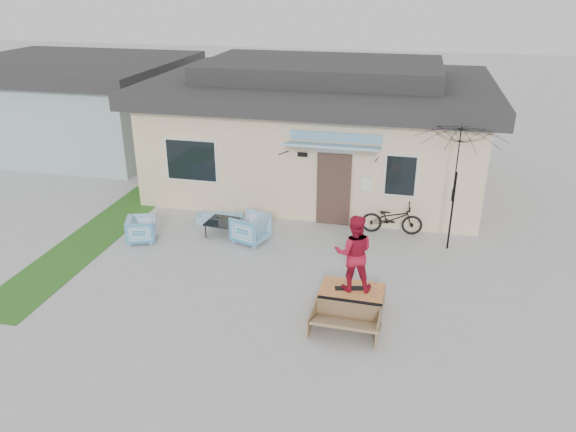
% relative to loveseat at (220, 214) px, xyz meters
% --- Properties ---
extents(ground, '(90.00, 90.00, 0.00)m').
position_rel_loveseat_xyz_m(ground, '(2.17, -3.85, -0.26)').
color(ground, '#ADADAD').
rests_on(ground, ground).
extents(grass_strip, '(1.40, 8.00, 0.01)m').
position_rel_loveseat_xyz_m(grass_strip, '(-3.03, -1.85, -0.25)').
color(grass_strip, '#265E1E').
rests_on(grass_strip, ground).
extents(house, '(10.80, 8.49, 4.10)m').
position_rel_loveseat_xyz_m(house, '(2.17, 4.15, 1.69)').
color(house, beige).
rests_on(house, ground).
extents(neighbor_house, '(8.60, 7.60, 3.50)m').
position_rel_loveseat_xyz_m(neighbor_house, '(-8.33, 6.15, 1.53)').
color(neighbor_house, '#9CB3BD').
rests_on(neighbor_house, ground).
extents(loveseat, '(1.36, 0.64, 0.51)m').
position_rel_loveseat_xyz_m(loveseat, '(0.00, 0.00, 0.00)').
color(loveseat, teal).
rests_on(loveseat, ground).
extents(armchair_left, '(0.88, 0.91, 0.74)m').
position_rel_loveseat_xyz_m(armchair_left, '(-1.63, -1.63, 0.12)').
color(armchair_left, teal).
rests_on(armchair_left, ground).
extents(armchair_right, '(0.99, 1.02, 0.85)m').
position_rel_loveseat_xyz_m(armchair_right, '(1.21, -1.00, 0.17)').
color(armchair_right, teal).
rests_on(armchair_right, ground).
extents(coffee_table, '(0.85, 0.85, 0.39)m').
position_rel_loveseat_xyz_m(coffee_table, '(0.32, -0.73, -0.06)').
color(coffee_table, black).
rests_on(coffee_table, ground).
extents(bicycle, '(1.70, 0.69, 1.06)m').
position_rel_loveseat_xyz_m(bicycle, '(4.84, 0.36, 0.28)').
color(bicycle, black).
rests_on(bicycle, ground).
extents(patio_umbrella, '(2.71, 2.60, 2.20)m').
position_rel_loveseat_xyz_m(patio_umbrella, '(6.33, -0.26, 1.49)').
color(patio_umbrella, black).
rests_on(patio_umbrella, ground).
extents(skate_ramp, '(1.38, 1.81, 0.44)m').
position_rel_loveseat_xyz_m(skate_ramp, '(4.22, -3.64, -0.03)').
color(skate_ramp, olive).
rests_on(skate_ramp, ground).
extents(skateboard, '(0.75, 0.34, 0.05)m').
position_rel_loveseat_xyz_m(skateboard, '(4.22, -3.60, 0.21)').
color(skateboard, black).
rests_on(skateboard, skate_ramp).
extents(skater, '(0.89, 0.73, 1.67)m').
position_rel_loveseat_xyz_m(skater, '(4.22, -3.60, 1.07)').
color(skater, '#AA142E').
rests_on(skater, skateboard).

